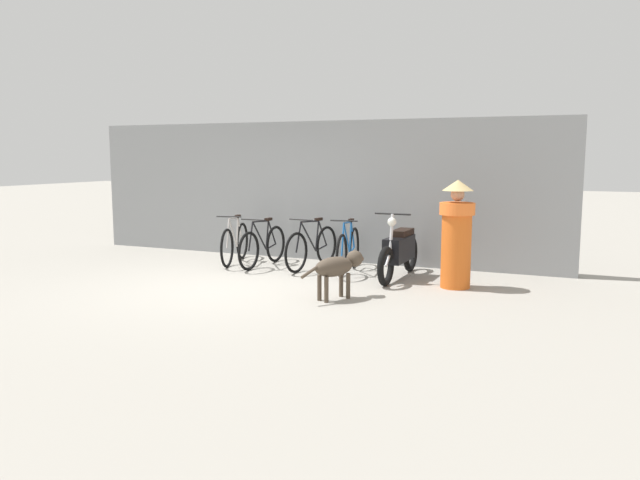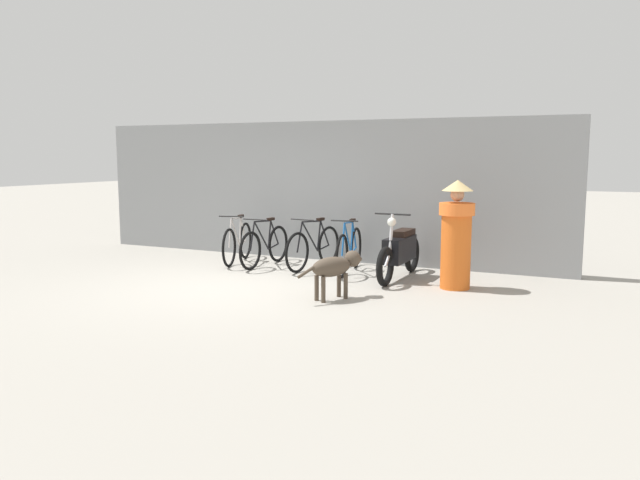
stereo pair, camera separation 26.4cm
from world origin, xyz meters
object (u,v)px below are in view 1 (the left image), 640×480
at_px(bicycle_2, 312,247).
at_px(motorcycle, 399,251).
at_px(bicycle_3, 348,250).
at_px(person_in_robes, 457,233).
at_px(bicycle_0, 235,243).
at_px(bicycle_1, 263,246).
at_px(stray_dog, 338,267).

xyz_separation_m(bicycle_2, motorcycle, (1.67, -0.26, 0.07)).
distance_m(bicycle_3, person_in_robes, 2.06).
height_order(bicycle_0, bicycle_3, bicycle_3).
height_order(motorcycle, person_in_robes, person_in_robes).
bearing_deg(motorcycle, bicycle_0, -92.75).
height_order(bicycle_2, motorcycle, motorcycle).
relative_size(bicycle_0, bicycle_1, 0.98).
bearing_deg(bicycle_0, bicycle_1, 67.54).
bearing_deg(motorcycle, bicycle_3, -99.60).
bearing_deg(bicycle_0, bicycle_2, 77.79).
height_order(bicycle_0, stray_dog, bicycle_0).
xyz_separation_m(bicycle_0, motorcycle, (3.21, -0.19, 0.07)).
xyz_separation_m(bicycle_3, person_in_robes, (1.94, -0.52, 0.45)).
bearing_deg(bicycle_1, bicycle_3, 93.21).
xyz_separation_m(bicycle_0, person_in_robes, (4.20, -0.54, 0.46)).
distance_m(bicycle_1, stray_dog, 2.90).
height_order(bicycle_2, stray_dog, bicycle_2).
distance_m(bicycle_1, bicycle_2, 0.92).
xyz_separation_m(bicycle_3, motorcycle, (0.95, -0.17, 0.06)).
bearing_deg(stray_dog, bicycle_0, 83.55).
relative_size(bicycle_0, stray_dog, 1.60).
bearing_deg(bicycle_2, bicycle_0, -81.12).
bearing_deg(stray_dog, bicycle_3, 44.96).
xyz_separation_m(bicycle_3, stray_dog, (0.59, -1.92, 0.07)).
height_order(motorcycle, stray_dog, motorcycle).
distance_m(bicycle_3, stray_dog, 2.02).
bearing_deg(stray_dog, bicycle_2, 60.96).
relative_size(bicycle_0, motorcycle, 0.83).
height_order(bicycle_0, bicycle_1, bicycle_0).
relative_size(stray_dog, person_in_robes, 0.62).
bearing_deg(person_in_robes, bicycle_2, 13.93).
height_order(bicycle_2, person_in_robes, person_in_robes).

